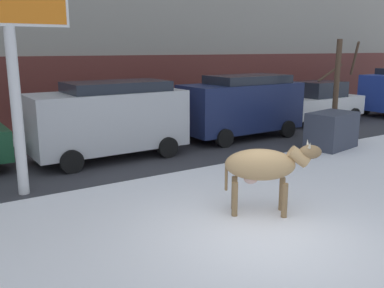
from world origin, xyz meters
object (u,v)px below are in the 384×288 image
car_silver_van (109,118)px  car_navy_van (242,105)px  car_white_sedan (319,102)px  cow_tan (263,166)px  dumpster (332,130)px  pedestrian_by_cars (113,111)px  bare_tree_far_back (337,87)px

car_silver_van → car_navy_van: bearing=2.1°
car_navy_van → car_silver_van: bearing=-177.9°
car_navy_van → car_white_sedan: car_navy_van is taller
cow_tan → dumpster: cow_tan is taller
pedestrian_by_cars → bare_tree_far_back: (6.32, -5.51, 1.04)m
cow_tan → car_navy_van: (4.38, 6.06, 0.25)m
cow_tan → car_navy_van: 7.49m
cow_tan → bare_tree_far_back: (6.98, 3.90, 0.93)m
car_white_sedan → bare_tree_far_back: (-2.52, -2.92, 1.01)m
bare_tree_far_back → car_navy_van: bearing=140.2°
car_white_sedan → car_silver_van: bearing=-174.8°
cow_tan → car_white_sedan: car_white_sedan is taller
car_silver_van → car_navy_van: 5.28m
car_silver_van → bare_tree_far_back: 8.14m
cow_tan → pedestrian_by_cars: pedestrian_by_cars is taller
cow_tan → car_white_sedan: size_ratio=0.42×
car_silver_van → pedestrian_by_cars: car_silver_van is taller
pedestrian_by_cars → dumpster: bearing=-50.2°
car_silver_van → pedestrian_by_cars: 3.87m
car_silver_van → dumpster: bearing=-22.1°
car_navy_van → pedestrian_by_cars: size_ratio=2.67×
car_silver_van → dumpster: size_ratio=2.72×
pedestrian_by_cars → dumpster: size_ratio=1.02×
pedestrian_by_cars → dumpster: pedestrian_by_cars is taller
cow_tan → bare_tree_far_back: bearing=29.2°
bare_tree_far_back → dumpster: bare_tree_far_back is taller
cow_tan → pedestrian_by_cars: (0.66, 9.41, -0.11)m
car_silver_van → bare_tree_far_back: bare_tree_far_back is taller
bare_tree_far_back → dumpster: (-1.09, -0.77, -1.32)m
car_silver_van → dumpster: (6.78, -2.75, -0.64)m
car_silver_van → car_white_sedan: car_silver_van is taller
dumpster → cow_tan: bearing=-152.0°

